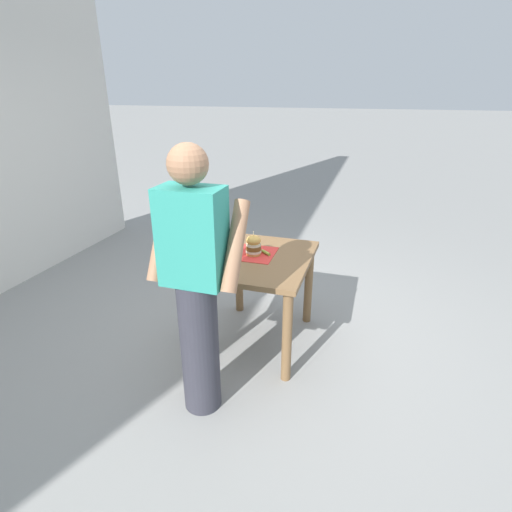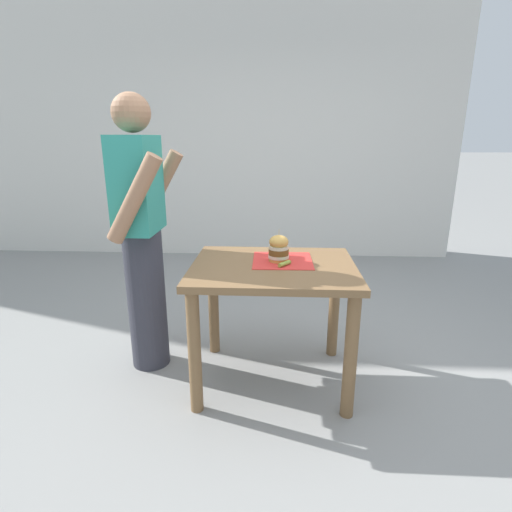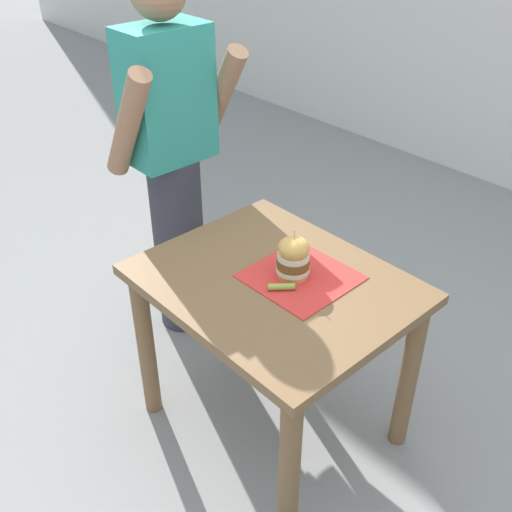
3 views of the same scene
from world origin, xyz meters
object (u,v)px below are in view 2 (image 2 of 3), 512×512
Objects in this scene: diner_across_table at (142,234)px; patio_table at (273,288)px; sandwich at (279,248)px; pickle_spear at (285,264)px.

patio_table is at bearing -100.38° from diner_across_table.
sandwich is 0.84m from diner_across_table.
diner_across_table is at bearing 78.46° from pickle_spear.
patio_table is 4.91× the size of sandwich.
pickle_spear is at bearing -101.54° from diner_across_table.
diner_across_table is (0.09, 0.83, 0.06)m from sandwich.
diner_across_table reaches higher than patio_table.
patio_table is 0.23m from sandwich.
sandwich is (0.06, -0.03, 0.22)m from patio_table.
patio_table is 0.86m from diner_across_table.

